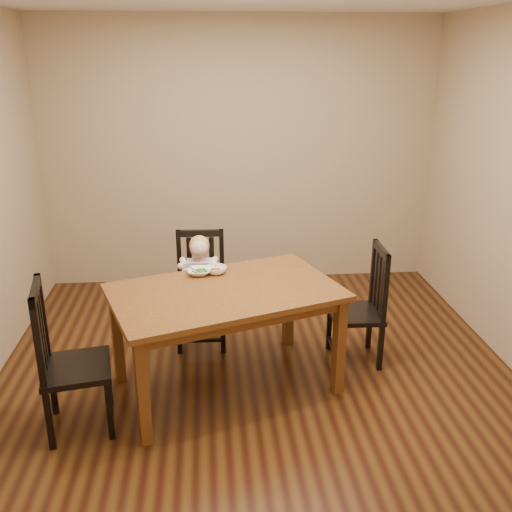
{
  "coord_description": "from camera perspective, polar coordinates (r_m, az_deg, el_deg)",
  "views": [
    {
      "loc": [
        -0.34,
        -3.81,
        2.37
      ],
      "look_at": [
        0.01,
        0.25,
        0.89
      ],
      "focal_mm": 40.0,
      "sensor_mm": 36.0,
      "label": 1
    }
  ],
  "objects": [
    {
      "name": "chair_child",
      "position": [
        4.81,
        -5.51,
        -3.51
      ],
      "size": [
        0.43,
        0.41,
        0.96
      ],
      "rotation": [
        0.0,
        0.0,
        3.11
      ],
      "color": "black",
      "rests_on": "room"
    },
    {
      "name": "toddler",
      "position": [
        4.72,
        -5.59,
        -2.36
      ],
      "size": [
        0.3,
        0.37,
        0.49
      ],
      "primitive_type": null,
      "rotation": [
        0.0,
        0.0,
        3.11
      ],
      "color": "beige",
      "rests_on": "chair_child"
    },
    {
      "name": "chair_left",
      "position": [
        3.89,
        -18.37,
        -9.96
      ],
      "size": [
        0.5,
        0.52,
        1.03
      ],
      "rotation": [
        0.0,
        0.0,
        -1.39
      ],
      "color": "black",
      "rests_on": "room"
    },
    {
      "name": "bowl_peas",
      "position": [
        4.28,
        -5.71,
        -1.59
      ],
      "size": [
        0.18,
        0.18,
        0.04
      ],
      "primitive_type": "imported",
      "rotation": [
        0.0,
        0.0,
        -0.01
      ],
      "color": "white",
      "rests_on": "dining_table"
    },
    {
      "name": "room",
      "position": [
        3.96,
        0.14,
        5.07
      ],
      "size": [
        4.01,
        4.01,
        2.71
      ],
      "color": "#48290F",
      "rests_on": "ground"
    },
    {
      "name": "bowl_veg",
      "position": [
        4.29,
        -4.02,
        -1.4
      ],
      "size": [
        0.17,
        0.17,
        0.05
      ],
      "primitive_type": "imported",
      "rotation": [
        0.0,
        0.0,
        0.07
      ],
      "color": "white",
      "rests_on": "dining_table"
    },
    {
      "name": "dining_table",
      "position": [
        4.05,
        -3.07,
        -4.56
      ],
      "size": [
        1.79,
        1.4,
        0.78
      ],
      "rotation": [
        0.0,
        0.0,
        0.33
      ],
      "color": "#512613",
      "rests_on": "room"
    },
    {
      "name": "chair_right",
      "position": [
        4.58,
        10.55,
        -5.05
      ],
      "size": [
        0.41,
        0.42,
        0.96
      ],
      "rotation": [
        0.0,
        0.0,
        1.54
      ],
      "color": "black",
      "rests_on": "room"
    },
    {
      "name": "fork",
      "position": [
        4.24,
        -6.15,
        -1.47
      ],
      "size": [
        0.11,
        0.08,
        0.05
      ],
      "rotation": [
        0.0,
        0.0,
        1.01
      ],
      "color": "silver",
      "rests_on": "bowl_peas"
    }
  ]
}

